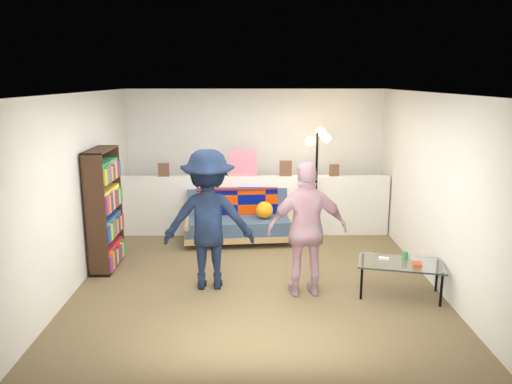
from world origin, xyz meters
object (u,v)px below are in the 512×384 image
floor_lamp (318,161)px  futon_sofa (240,220)px  person_right (307,230)px  person_left (209,220)px  coffee_table (401,265)px  bookshelf (104,213)px

floor_lamp → futon_sofa: bearing=-176.0°
futon_sofa → person_right: (0.85, -2.04, 0.47)m
futon_sofa → person_right: 2.26m
futon_sofa → person_left: (-0.34, -1.79, 0.53)m
person_left → person_right: bearing=166.3°
person_left → coffee_table: bearing=170.7°
bookshelf → person_left: 1.65m
coffee_table → person_left: person_left is taller
futon_sofa → bookshelf: bookshelf is taller
floor_lamp → coffee_table: bearing=-71.2°
futon_sofa → floor_lamp: 1.57m
futon_sofa → floor_lamp: floor_lamp is taller
bookshelf → person_right: bookshelf is taller
coffee_table → person_left: (-2.33, 0.30, 0.48)m
coffee_table → futon_sofa: bearing=133.5°
coffee_table → person_right: bearing=177.3°
futon_sofa → person_left: 1.90m
bookshelf → floor_lamp: size_ratio=0.90×
futon_sofa → person_left: bearing=-100.7°
bookshelf → floor_lamp: floor_lamp is taller
bookshelf → person_left: bearing=-25.2°
floor_lamp → bookshelf: bearing=-159.0°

